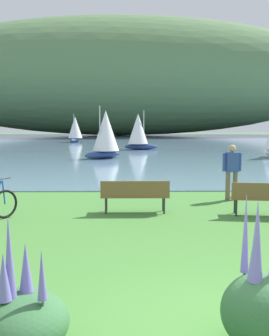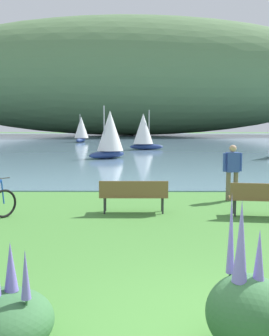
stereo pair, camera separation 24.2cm
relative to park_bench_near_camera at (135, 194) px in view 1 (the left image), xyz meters
name	(u,v)px [view 1 (the left image)]	position (x,y,z in m)	size (l,w,h in m)	color
ground_plane	(226,334)	(0.94, -6.18, -0.52)	(200.00, 200.00, 0.00)	#478438
bay_water	(137,141)	(0.94, 43.31, -0.50)	(180.00, 80.00, 0.04)	#6B8EA8
distant_hillside	(120,77)	(-1.87, 68.17, 10.59)	(87.91, 28.00, 22.15)	#567A4C
park_bench_near_camera	(135,194)	(0.00, 0.00, 0.00)	(1.80, 0.48, 0.88)	brown
park_bench_further_along	(267,196)	(3.36, -0.40, 0.00)	(1.85, 0.71, 0.88)	brown
person_at_shoreline	(232,169)	(3.01, 1.80, 0.46)	(0.60, 0.27, 1.71)	#72604C
echium_bush_beside_closest	(263,308)	(1.23, -6.50, -0.07)	(0.88, 0.88, 1.65)	#386B3D
echium_bush_mid_cluster	(17,320)	(-1.30, -6.52, -0.17)	(1.07, 1.07, 1.48)	#386B3D
sailboat_nearest_to_shore	(138,131)	(0.67, 25.13, 1.15)	(2.97, 1.79, 3.47)	navy
sailboat_mid_bay	(105,134)	(-1.72, 16.25, 1.15)	(2.78, 2.75, 3.46)	navy
sailboat_far_off	(75,129)	(-6.77, 39.26, 1.13)	(1.98, 3.01, 3.43)	navy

